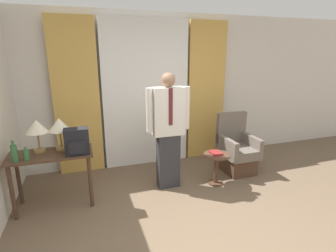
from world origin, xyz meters
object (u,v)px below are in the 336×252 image
bottle_by_lamp (26,155)px  side_table (216,164)px  table_lamp_left (37,128)px  table_lamp_right (59,126)px  armchair (237,151)px  book (216,153)px  person (168,128)px  bottle_near_edge (14,153)px  backpack (77,142)px  desk (52,163)px

bottle_by_lamp → side_table: (2.61, 0.00, -0.48)m
table_lamp_left → table_lamp_right: (0.27, 0.00, 0.00)m
table_lamp_right → armchair: table_lamp_right is taller
table_lamp_right → side_table: size_ratio=0.87×
bottle_by_lamp → side_table: bottle_by_lamp is taller
table_lamp_left → book: size_ratio=2.15×
table_lamp_left → table_lamp_right: bearing=0.0°
person → side_table: size_ratio=3.49×
table_lamp_right → side_table: table_lamp_right is taller
table_lamp_left → bottle_near_edge: size_ratio=1.62×
bottle_by_lamp → side_table: 2.65m
backpack → book: 2.05m
table_lamp_right → bottle_near_edge: bearing=-152.8°
side_table → desk: bearing=176.2°
bottle_near_edge → book: bearing=0.8°
bottle_near_edge → person: (1.99, 0.18, 0.09)m
backpack → bottle_near_edge: bearing=-177.8°
table_lamp_left → table_lamp_right: 0.27m
table_lamp_right → person: (1.49, -0.08, -0.13)m
table_lamp_left → armchair: table_lamp_left is taller
table_lamp_left → side_table: 2.61m
side_table → table_lamp_left: bearing=174.3°
bottle_near_edge → bottle_by_lamp: size_ratio=1.58×
desk → side_table: (2.36, -0.16, -0.28)m
table_lamp_left → bottle_near_edge: table_lamp_left is taller
bottle_by_lamp → armchair: 3.23m
desk → bottle_near_edge: (-0.37, -0.17, 0.25)m
bottle_by_lamp → bottle_near_edge: bearing=-174.2°
armchair → backpack: bearing=-173.2°
table_lamp_right → backpack: size_ratio=1.28×
table_lamp_right → book: size_ratio=2.15×
bottle_by_lamp → backpack: size_ratio=0.50×
table_lamp_left → bottle_by_lamp: size_ratio=2.56×
bottle_near_edge → bottle_by_lamp: 0.13m
desk → armchair: (2.93, 0.17, -0.26)m
armchair → book: armchair is taller
bottle_by_lamp → table_lamp_left: bearing=64.9°
bottle_near_edge → book: size_ratio=1.33×
table_lamp_right → armchair: 2.89m
backpack → table_lamp_left: bearing=153.9°
desk → armchair: 2.95m
bottle_near_edge → table_lamp_left: bearing=47.6°
table_lamp_right → book: bearing=-5.8°
side_table → person: bearing=166.9°
backpack → side_table: size_ratio=0.68×
bottle_near_edge → backpack: 0.71m
table_lamp_left → backpack: 0.55m
bottle_near_edge → backpack: bearing=2.2°
backpack → side_table: 2.10m
desk → backpack: 0.48m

